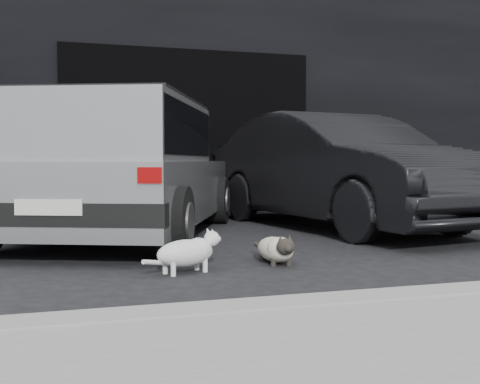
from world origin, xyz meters
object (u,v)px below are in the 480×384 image
object	(u,v)px
silver_hatchback	(120,162)
second_car	(338,170)
cat_siamese	(277,249)
cat_white	(189,252)

from	to	relation	value
silver_hatchback	second_car	world-z (taller)	silver_hatchback
second_car	cat_siamese	xyz separation A→B (m)	(-1.65, -2.20, -0.60)
silver_hatchback	cat_white	xyz separation A→B (m)	(0.26, -2.27, -0.66)
second_car	silver_hatchback	bearing A→B (deg)	172.27
second_car	cat_siamese	world-z (taller)	second_car
silver_hatchback	cat_white	size ratio (longest dim) A/B	6.84
silver_hatchback	cat_siamese	distance (m)	2.45
silver_hatchback	cat_siamese	xyz separation A→B (m)	(1.02, -2.11, -0.70)
second_car	cat_white	size ratio (longest dim) A/B	6.66
second_car	cat_siamese	size ratio (longest dim) A/B	5.61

